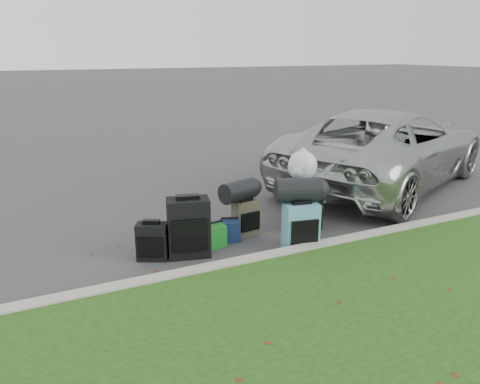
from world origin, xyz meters
name	(u,v)px	position (x,y,z in m)	size (l,w,h in m)	color
ground	(253,233)	(0.00, 0.00, 0.00)	(120.00, 120.00, 0.00)	#383535
curb	(290,255)	(0.00, -1.00, 0.07)	(120.00, 0.18, 0.15)	#9E937F
suv	(385,147)	(3.34, 1.14, 0.71)	(2.35, 5.10, 1.42)	#B7B7B2
suitcase_small_black	(152,242)	(-1.48, -0.24, 0.23)	(0.36, 0.20, 0.46)	black
suitcase_large_black_left	(189,228)	(-1.04, -0.33, 0.37)	(0.51, 0.30, 0.73)	black
suitcase_olive	(246,217)	(-0.10, 0.01, 0.24)	(0.35, 0.22, 0.47)	#3D3827
suitcase_teal	(301,227)	(0.29, -0.77, 0.31)	(0.43, 0.25, 0.61)	teal
suitcase_large_black_right	(304,205)	(0.73, -0.17, 0.35)	(0.46, 0.28, 0.69)	black
tote_green	(215,236)	(-0.66, -0.21, 0.15)	(0.26, 0.21, 0.29)	#1A7921
tote_navy	(230,231)	(-0.40, -0.12, 0.14)	(0.26, 0.20, 0.28)	navy
duffel_left	(239,191)	(-0.18, 0.06, 0.61)	(0.28, 0.28, 0.52)	black
duffel_right	(297,190)	(0.28, -0.66, 0.76)	(0.30, 0.30, 0.54)	black
trash_bag	(302,166)	(0.72, -0.09, 0.90)	(0.41, 0.41, 0.41)	silver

